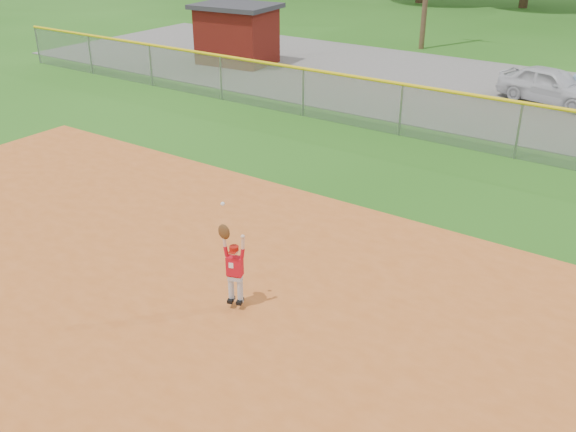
% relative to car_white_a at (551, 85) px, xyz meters
% --- Properties ---
extents(ground, '(120.00, 120.00, 0.00)m').
position_rel_car_white_a_xyz_m(ground, '(0.65, -15.86, -0.63)').
color(ground, '#266016').
rests_on(ground, ground).
extents(parking_strip, '(44.00, 10.00, 0.03)m').
position_rel_car_white_a_xyz_m(parking_strip, '(0.65, 0.14, -0.61)').
color(parking_strip, slate).
rests_on(parking_strip, ground).
extents(car_white_a, '(3.75, 2.24, 1.19)m').
position_rel_car_white_a_xyz_m(car_white_a, '(0.00, 0.00, 0.00)').
color(car_white_a, silver).
rests_on(car_white_a, parking_strip).
extents(utility_shed, '(3.47, 2.82, 2.42)m').
position_rel_car_white_a_xyz_m(utility_shed, '(-12.40, -1.18, 0.61)').
color(utility_shed, '#51110B').
rests_on(utility_shed, ground).
extents(outfield_fence, '(40.06, 0.10, 1.55)m').
position_rel_car_white_a_xyz_m(outfield_fence, '(0.65, -5.86, 0.25)').
color(outfield_fence, gray).
rests_on(outfield_fence, ground).
extents(ballplayer, '(0.46, 0.25, 1.78)m').
position_rel_car_white_a_xyz_m(ballplayer, '(-1.00, -15.48, 0.20)').
color(ballplayer, silver).
rests_on(ballplayer, ground).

